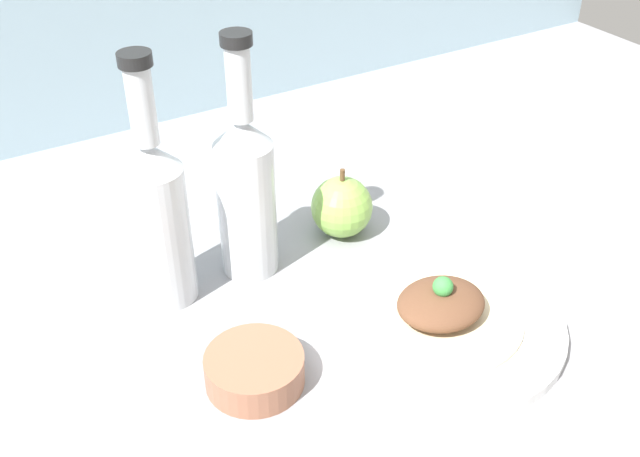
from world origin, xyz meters
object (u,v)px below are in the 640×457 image
(plated_food, at_px, (440,307))
(apple, at_px, (342,207))
(dipping_bowl, at_px, (255,369))
(cider_bottle_left, at_px, (158,215))
(plate, at_px, (439,321))
(cider_bottle_right, at_px, (246,189))

(plated_food, distance_m, apple, 0.19)
(dipping_bowl, bearing_deg, cider_bottle_left, 97.73)
(plate, distance_m, plated_food, 0.02)
(plated_food, relative_size, cider_bottle_left, 0.61)
(plated_food, xyz_separation_m, dipping_bowl, (-0.19, 0.03, -0.01))
(cider_bottle_right, height_order, dipping_bowl, cider_bottle_right)
(cider_bottle_right, bearing_deg, dipping_bowl, -115.06)
(cider_bottle_left, bearing_deg, plate, -41.36)
(dipping_bowl, bearing_deg, apple, 39.85)
(plated_food, bearing_deg, dipping_bowl, 171.86)
(cider_bottle_right, height_order, apple, cider_bottle_right)
(apple, bearing_deg, plated_food, -91.53)
(cider_bottle_left, height_order, dipping_bowl, cider_bottle_left)
(plated_food, relative_size, apple, 1.92)
(plated_food, relative_size, cider_bottle_right, 0.61)
(plate, height_order, dipping_bowl, dipping_bowl)
(plate, xyz_separation_m, cider_bottle_right, (-0.12, 0.19, 0.09))
(plate, relative_size, cider_bottle_left, 0.93)
(plated_food, bearing_deg, apple, 88.47)
(cider_bottle_left, distance_m, cider_bottle_right, 0.10)
(plate, bearing_deg, cider_bottle_left, 138.64)
(plate, height_order, apple, apple)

